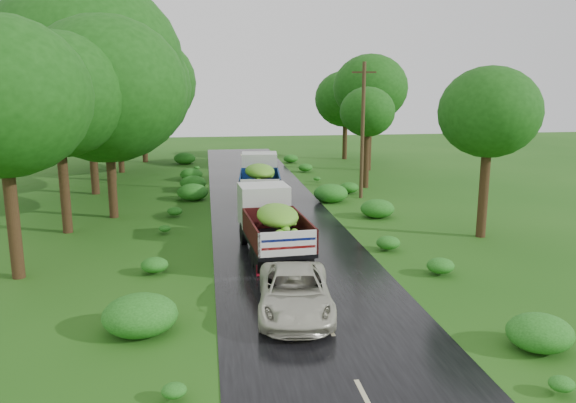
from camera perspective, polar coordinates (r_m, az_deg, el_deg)
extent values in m
plane|color=#1B4E10|center=(17.01, 4.06, -12.39)|extent=(120.00, 120.00, 0.00)
cube|color=black|center=(21.57, 1.21, -6.96)|extent=(6.50, 80.00, 0.02)
cube|color=#BFB78C|center=(13.56, 7.87, -19.15)|extent=(0.12, 1.60, 0.00)
cube|color=#BFB78C|center=(17.00, 4.06, -12.33)|extent=(0.12, 1.60, 0.00)
cube|color=#BFB78C|center=(20.64, 1.67, -7.82)|extent=(0.12, 1.60, 0.00)
cube|color=#BFB78C|center=(24.39, 0.04, -4.67)|extent=(0.12, 1.60, 0.00)
cube|color=#BFB78C|center=(28.21, -1.14, -2.37)|extent=(0.12, 1.60, 0.00)
cube|color=#BFB78C|center=(32.07, -2.04, -0.61)|extent=(0.12, 1.60, 0.00)
cube|color=#BFB78C|center=(35.97, -2.74, 0.76)|extent=(0.12, 1.60, 0.00)
cube|color=#BFB78C|center=(39.88, -3.31, 1.87)|extent=(0.12, 1.60, 0.00)
cube|color=#BFB78C|center=(43.81, -3.77, 2.77)|extent=(0.12, 1.60, 0.00)
cube|color=#BFB78C|center=(47.75, -4.16, 3.53)|extent=(0.12, 1.60, 0.00)
cube|color=#BFB78C|center=(51.70, -4.49, 4.17)|extent=(0.12, 1.60, 0.00)
cube|color=#BFB78C|center=(55.66, -4.77, 4.72)|extent=(0.12, 1.60, 0.00)
cube|color=black|center=(23.18, -1.55, -4.01)|extent=(2.03, 5.52, 0.27)
cylinder|color=black|center=(24.95, -4.50, -3.23)|extent=(0.33, 0.98, 0.96)
cylinder|color=black|center=(25.26, -0.30, -3.00)|extent=(0.33, 0.98, 0.96)
cylinder|color=black|center=(21.91, -3.36, -5.38)|extent=(0.33, 0.98, 0.96)
cylinder|color=black|center=(22.26, 1.41, -5.08)|extent=(0.33, 0.98, 0.96)
cylinder|color=black|center=(20.98, -2.93, -6.17)|extent=(0.33, 0.98, 0.96)
cylinder|color=black|center=(21.34, 2.04, -5.84)|extent=(0.33, 0.98, 0.96)
cube|color=maroon|center=(20.74, -2.78, -7.00)|extent=(0.33, 0.06, 0.43)
cube|color=maroon|center=(21.11, 2.25, -6.65)|extent=(0.33, 0.06, 0.43)
cube|color=silver|center=(24.99, -2.49, -0.36)|extent=(2.24, 1.97, 1.83)
cube|color=black|center=(22.17, -1.07, -4.19)|extent=(2.49, 4.28, 0.15)
cube|color=#410B11|center=(21.85, -3.82, -3.01)|extent=(0.36, 4.13, 0.91)
cube|color=#410B11|center=(22.25, 1.62, -2.71)|extent=(0.36, 4.13, 0.91)
cube|color=#410B11|center=(23.96, -2.02, -1.64)|extent=(2.21, 0.23, 0.91)
cube|color=silver|center=(20.11, 0.05, -4.31)|extent=(2.21, 0.23, 0.91)
ellipsoid|color=#468C19|center=(21.89, -1.08, -1.41)|extent=(2.09, 3.59, 0.96)
cube|color=black|center=(33.74, -2.88, 1.09)|extent=(2.20, 5.71, 0.28)
cylinder|color=black|center=(35.77, -4.44, 1.45)|extent=(0.37, 1.01, 0.99)
cylinder|color=black|center=(35.78, -1.36, 1.48)|extent=(0.37, 1.01, 0.99)
cylinder|color=black|center=(32.54, -4.55, 0.39)|extent=(0.37, 1.01, 0.99)
cylinder|color=black|center=(32.54, -1.17, 0.43)|extent=(0.37, 1.01, 0.99)
cylinder|color=black|center=(31.54, -4.60, 0.02)|extent=(0.37, 1.01, 0.99)
cylinder|color=black|center=(31.55, -1.10, 0.06)|extent=(0.37, 1.01, 0.99)
cube|color=maroon|center=(31.26, -4.60, -0.50)|extent=(0.34, 0.07, 0.45)
cube|color=maroon|center=(31.27, -1.08, -0.46)|extent=(0.34, 0.07, 0.45)
cube|color=silver|center=(35.76, -2.92, 3.46)|extent=(2.35, 2.07, 1.88)
cube|color=black|center=(32.68, -2.87, 1.12)|extent=(2.65, 4.45, 0.16)
cube|color=navy|center=(32.59, -4.82, 2.05)|extent=(0.46, 4.25, 0.94)
cube|color=navy|center=(32.60, -0.95, 2.09)|extent=(0.46, 4.25, 0.94)
cube|color=navy|center=(34.64, -2.90, 2.66)|extent=(2.28, 0.28, 0.94)
cube|color=silver|center=(30.52, -2.86, 1.39)|extent=(2.28, 0.28, 0.94)
ellipsoid|color=#468C19|center=(32.48, -2.89, 3.10)|extent=(2.23, 3.74, 0.99)
imported|color=beige|center=(17.52, 0.70, -9.18)|extent=(2.74, 5.02, 1.33)
cylinder|color=#382616|center=(34.56, 7.58, 7.08)|extent=(0.29, 0.29, 8.24)
cube|color=#382616|center=(34.45, 7.74, 12.89)|extent=(1.40, 0.57, 0.10)
cylinder|color=black|center=(22.16, -26.51, 2.16)|extent=(0.46, 0.46, 7.43)
ellipsoid|color=#13460D|center=(21.91, -27.20, 9.45)|extent=(3.53, 3.53, 3.18)
cylinder|color=black|center=(28.17, -22.00, 4.32)|extent=(0.46, 0.46, 7.36)
ellipsoid|color=#13460D|center=(27.98, -22.45, 10.01)|extent=(3.58, 3.58, 3.22)
cylinder|color=black|center=(30.60, -17.68, 5.39)|extent=(0.46, 0.46, 7.60)
ellipsoid|color=#13460D|center=(30.43, -18.03, 10.79)|extent=(4.07, 4.07, 3.66)
cylinder|color=black|center=(37.60, -19.40, 7.65)|extent=(0.50, 0.50, 9.23)
ellipsoid|color=#13460D|center=(37.54, -19.78, 12.99)|extent=(4.86, 4.86, 4.37)
cylinder|color=black|center=(42.57, -17.62, 7.29)|extent=(0.47, 0.47, 7.89)
ellipsoid|color=#13460D|center=(42.46, -17.88, 11.32)|extent=(3.54, 3.54, 3.18)
cylinder|color=black|center=(46.35, -16.79, 7.44)|extent=(0.46, 0.46, 7.50)
ellipsoid|color=#13460D|center=(46.23, -17.01, 10.95)|extent=(4.79, 4.79, 4.31)
cylinder|color=black|center=(51.91, -14.50, 8.25)|extent=(0.47, 0.47, 7.96)
ellipsoid|color=#13460D|center=(51.82, -14.68, 11.59)|extent=(4.36, 4.36, 3.93)
cylinder|color=black|center=(26.97, 19.42, 3.31)|extent=(0.44, 0.44, 6.52)
ellipsoid|color=#184812|center=(26.74, 19.79, 8.56)|extent=(3.00, 3.00, 2.70)
cylinder|color=black|center=(38.24, 7.97, 5.70)|extent=(0.42, 0.42, 5.82)
ellipsoid|color=#184812|center=(38.06, 8.07, 9.01)|extent=(2.71, 2.71, 2.44)
cylinder|color=black|center=(46.06, 8.25, 7.80)|extent=(0.46, 0.46, 7.50)
ellipsoid|color=#184812|center=(45.94, 8.36, 11.34)|extent=(3.45, 3.45, 3.10)
cylinder|color=black|center=(52.71, 5.83, 7.72)|extent=(0.43, 0.43, 6.31)
ellipsoid|color=#184812|center=(52.59, 5.88, 10.33)|extent=(3.38, 3.38, 3.04)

